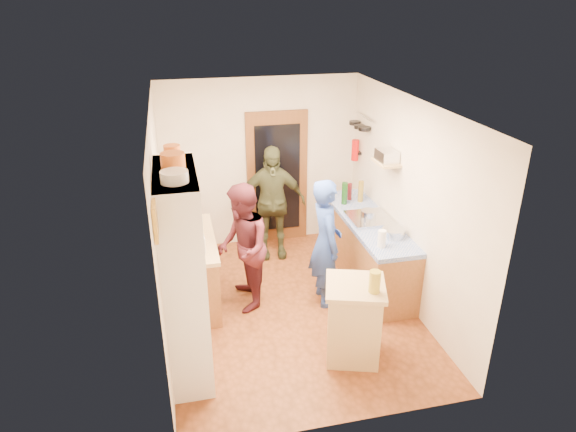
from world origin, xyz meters
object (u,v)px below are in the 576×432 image
object	(u,v)px
person_left	(245,246)
person_back	(272,203)
hutch_body	(184,275)
island_base	(353,323)
right_counter_base	(366,250)
person_hob	(329,243)

from	to	relation	value
person_left	person_back	distance (m)	1.35
hutch_body	island_base	size ratio (longest dim) A/B	2.56
island_base	person_back	world-z (taller)	person_back
right_counter_base	island_base	world-z (taller)	island_base
person_hob	person_left	distance (m)	1.05
island_base	person_left	xyz separation A→B (m)	(-0.98, 1.31, 0.39)
island_base	person_hob	size ratio (longest dim) A/B	0.51
island_base	person_back	size ratio (longest dim) A/B	0.50
person_hob	hutch_body	bearing A→B (deg)	116.40
person_back	person_left	bearing A→B (deg)	-110.57
right_counter_base	person_left	bearing A→B (deg)	-171.16
right_counter_base	person_hob	world-z (taller)	person_hob
person_left	person_back	bearing A→B (deg)	155.80
island_base	person_back	xyz separation A→B (m)	(-0.38, 2.52, 0.43)
right_counter_base	person_hob	size ratio (longest dim) A/B	1.31
right_counter_base	person_left	world-z (taller)	person_left
island_base	person_back	bearing A→B (deg)	98.67
person_hob	island_base	bearing A→B (deg)	178.67
person_back	right_counter_base	bearing A→B (deg)	-34.18
hutch_body	right_counter_base	size ratio (longest dim) A/B	1.00
island_base	person_left	bearing A→B (deg)	126.88
person_left	person_back	world-z (taller)	person_back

